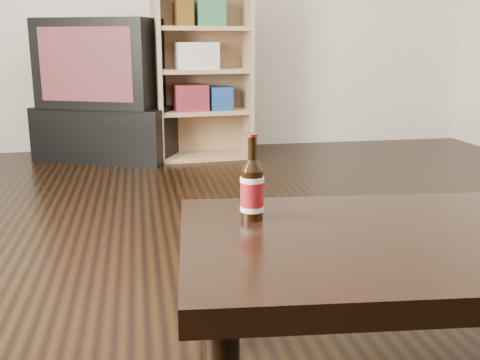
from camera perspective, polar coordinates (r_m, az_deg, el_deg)
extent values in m
cube|color=black|center=(1.83, 0.17, -13.97)|extent=(5.00, 6.00, 0.01)
cube|color=black|center=(4.29, -13.40, 4.72)|extent=(1.09, 0.83, 0.39)
cube|color=black|center=(4.24, -13.78, 11.46)|extent=(0.96, 0.80, 0.62)
cube|color=#B33400|center=(4.01, -15.48, 11.24)|extent=(0.63, 0.28, 0.50)
cube|color=tan|center=(4.09, -8.41, 10.84)|extent=(0.06, 0.32, 1.28)
cube|color=tan|center=(4.22, 0.70, 11.08)|extent=(0.06, 0.32, 1.28)
cube|color=tan|center=(4.22, -3.65, 2.47)|extent=(0.72, 0.37, 0.03)
cube|color=tan|center=(4.29, -4.17, 11.08)|extent=(0.69, 0.09, 1.28)
cube|color=tan|center=(4.17, -3.72, 6.93)|extent=(0.65, 0.34, 0.03)
cube|color=tan|center=(4.15, -3.78, 10.99)|extent=(0.65, 0.34, 0.03)
cube|color=tan|center=(4.14, -3.85, 15.09)|extent=(0.65, 0.34, 0.03)
cube|color=maroon|center=(4.12, -5.05, 8.34)|extent=(0.25, 0.22, 0.19)
cube|color=navy|center=(4.17, -2.07, 8.30)|extent=(0.17, 0.21, 0.17)
cube|color=beige|center=(4.11, -4.44, 12.47)|extent=(0.31, 0.22, 0.19)
cube|color=#2E7146|center=(4.14, -3.12, 16.61)|extent=(0.21, 0.21, 0.19)
cube|color=#583811|center=(4.10, -5.79, 16.45)|extent=(0.13, 0.21, 0.17)
cube|color=black|center=(1.37, 18.48, -6.24)|extent=(1.19, 0.76, 0.06)
cylinder|color=black|center=(1.58, -2.95, -11.13)|extent=(0.07, 0.07, 0.37)
cylinder|color=black|center=(1.38, 1.23, -1.51)|extent=(0.07, 0.07, 0.12)
cylinder|color=maroon|center=(1.37, 1.23, -1.41)|extent=(0.08, 0.08, 0.08)
cylinder|color=#F7E6CD|center=(1.37, 1.24, 0.08)|extent=(0.08, 0.08, 0.01)
cylinder|color=#F7E6CD|center=(1.39, 1.22, -2.89)|extent=(0.08, 0.08, 0.01)
cone|color=black|center=(1.36, 1.25, 1.55)|extent=(0.07, 0.07, 0.03)
cylinder|color=black|center=(1.35, 1.26, 3.25)|extent=(0.03, 0.03, 0.05)
cylinder|color=maroon|center=(1.34, 1.26, 4.55)|extent=(0.04, 0.04, 0.01)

